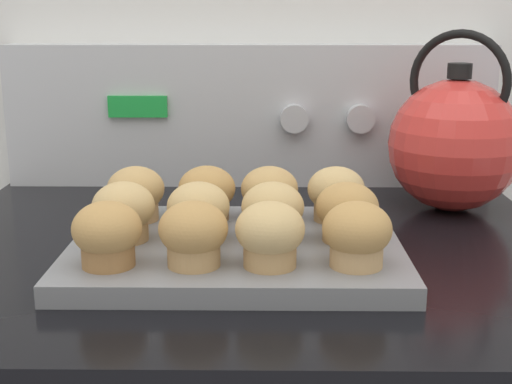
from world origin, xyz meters
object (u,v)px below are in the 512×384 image
at_px(muffin_r1_c0, 124,211).
at_px(muffin_r2_c2, 270,193).
at_px(muffin_r1_c1, 198,212).
at_px(muffin_r1_c3, 347,212).
at_px(muffin_r0_c2, 270,234).
at_px(muffin_r2_c0, 136,193).
at_px(muffin_pan, 236,250).
at_px(muffin_r0_c3, 357,234).
at_px(muffin_r2_c1, 207,193).
at_px(muffin_r0_c0, 107,234).
at_px(tea_kettle, 456,143).
at_px(muffin_r2_c3, 336,194).
at_px(muffin_r0_c1, 193,234).
at_px(muffin_r1_c2, 273,212).

distance_m(muffin_r1_c0, muffin_r2_c2, 0.18).
height_order(muffin_r1_c1, muffin_r1_c3, same).
xyz_separation_m(muffin_r0_c2, muffin_r1_c1, (-0.08, 0.08, 0.00)).
xyz_separation_m(muffin_r1_c0, muffin_r2_c0, (-0.00, 0.08, 0.00)).
bearing_deg(muffin_pan, muffin_r0_c2, -65.73).
relative_size(muffin_r0_c3, muffin_r2_c1, 1.00).
xyz_separation_m(muffin_r1_c0, muffin_r2_c2, (0.16, 0.08, 0.00)).
bearing_deg(muffin_r1_c1, muffin_r1_c0, -179.81).
distance_m(muffin_r0_c3, muffin_r1_c0, 0.25).
height_order(muffin_r0_c0, tea_kettle, tea_kettle).
height_order(muffin_r0_c3, muffin_r2_c0, same).
bearing_deg(muffin_r0_c0, muffin_r1_c1, 44.88).
bearing_deg(muffin_r0_c3, tea_kettle, 59.75).
height_order(muffin_r0_c2, muffin_r2_c2, same).
xyz_separation_m(muffin_r1_c1, muffin_r2_c3, (0.16, 0.08, 0.00)).
height_order(muffin_r0_c1, muffin_r1_c0, same).
height_order(muffin_r0_c0, muffin_r2_c2, same).
bearing_deg(muffin_r1_c1, muffin_r1_c3, 0.07).
height_order(muffin_pan, muffin_r2_c0, muffin_r2_c0).
relative_size(muffin_r1_c0, muffin_r2_c2, 1.00).
distance_m(muffin_r1_c2, tea_kettle, 0.33).
distance_m(muffin_r0_c1, tea_kettle, 0.44).
height_order(muffin_r1_c2, tea_kettle, tea_kettle).
bearing_deg(muffin_r1_c0, muffin_r2_c3, 18.60).
bearing_deg(muffin_r0_c3, muffin_r0_c2, -179.12).
bearing_deg(muffin_r0_c3, muffin_r0_c1, -179.83).
bearing_deg(muffin_pan, muffin_r1_c0, -179.47).
relative_size(muffin_pan, muffin_r1_c0, 5.25).
relative_size(muffin_r1_c0, muffin_r2_c1, 1.00).
height_order(muffin_r1_c0, muffin_r1_c3, same).
relative_size(muffin_r1_c2, muffin_r2_c3, 1.00).
height_order(muffin_r1_c3, muffin_r2_c1, same).
distance_m(muffin_r1_c2, muffin_r2_c3, 0.11).
bearing_deg(muffin_r2_c0, muffin_r2_c3, 0.42).
relative_size(muffin_r2_c1, tea_kettle, 0.28).
distance_m(muffin_r0_c3, muffin_r1_c2, 0.11).
bearing_deg(muffin_r2_c0, muffin_r2_c2, 0.89).
distance_m(muffin_r0_c2, muffin_r2_c2, 0.16).
xyz_separation_m(muffin_r2_c1, muffin_r2_c3, (0.15, -0.00, 0.00)).
distance_m(muffin_r0_c2, muffin_r0_c3, 0.08).
xyz_separation_m(muffin_r0_c1, muffin_r2_c0, (-0.08, 0.16, 0.00)).
bearing_deg(muffin_r2_c2, muffin_r2_c1, 179.03).
bearing_deg(muffin_r0_c0, muffin_pan, 33.96).
bearing_deg(muffin_r0_c2, muffin_r2_c1, 114.56).
relative_size(muffin_r0_c0, tea_kettle, 0.28).
xyz_separation_m(muffin_r1_c3, muffin_r2_c2, (-0.08, 0.08, 0.00)).
bearing_deg(muffin_r2_c3, tea_kettle, 36.75).
relative_size(muffin_r0_c0, muffin_r2_c0, 1.00).
bearing_deg(muffin_r1_c0, muffin_r1_c2, 0.32).
height_order(muffin_r1_c2, muffin_r2_c1, same).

